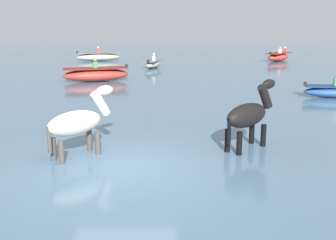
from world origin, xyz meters
The scene contains 8 objects.
ground_plane centered at (0.00, 0.00, 0.00)m, with size 120.00×120.00×0.00m, color #756B56.
water_surface centered at (0.00, 10.00, 0.22)m, with size 90.00×90.00×0.43m, color slate.
horse_lead_black centered at (3.04, 1.49, 1.24)m, with size 1.61×1.59×2.10m.
horse_trailing_pinto centered at (-1.06, 0.84, 1.20)m, with size 1.54×1.57×2.03m.
boat_near_port centered at (0.01, 20.00, 0.70)m, with size 1.33×2.54×0.97m.
boat_distant_west centered at (9.77, 24.83, 0.76)m, with size 2.67×2.91×1.11m.
boat_near_starboard centered at (-2.75, 13.43, 0.79)m, with size 3.64×2.16×1.18m.
boat_distant_east centered at (-4.48, 24.89, 0.76)m, with size 3.56×1.88×1.13m.
Camera 1 is at (1.04, -8.66, 3.57)m, focal length 45.01 mm.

